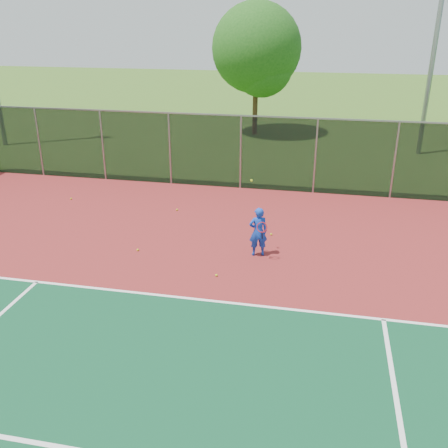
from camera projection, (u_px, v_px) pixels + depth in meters
The scene contains 11 objects.
ground at pixel (288, 396), 9.43m from camera, with size 120.00×120.00×0.00m, color #335B1A.
court_apron at pixel (295, 335), 11.23m from camera, with size 30.00×20.00×0.02m, color maroon.
fence_back at pixel (315, 155), 19.67m from camera, with size 30.00×0.06×3.03m.
tennis_player at pixel (258, 232), 14.68m from camera, with size 0.63×0.67×2.32m.
practice_ball_0 at pixel (177, 210), 18.36m from camera, with size 0.07×0.07×0.07m, color #BAC617.
practice_ball_2 at pixel (216, 275), 13.72m from camera, with size 0.07×0.07×0.07m, color #BAC617.
practice_ball_3 at pixel (138, 250), 15.21m from camera, with size 0.07×0.07×0.07m, color #BAC617.
practice_ball_4 at pixel (271, 234), 16.30m from camera, with size 0.07×0.07×0.07m, color #BAC617.
practice_ball_5 at pixel (71, 199), 19.48m from camera, with size 0.07×0.07×0.07m, color #BAC617.
floodlight_n at pixel (442, 1), 23.23m from camera, with size 0.90×0.40×13.06m.
tree_back_left at pixel (258, 52), 28.51m from camera, with size 5.13×5.13×7.54m.
Camera 1 is at (0.32, -7.53, 6.64)m, focal length 40.00 mm.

